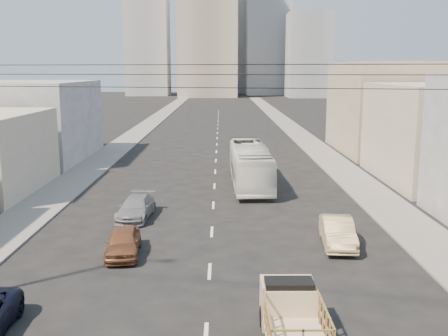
{
  "coord_description": "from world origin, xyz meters",
  "views": [
    {
      "loc": [
        0.54,
        -14.85,
        9.14
      ],
      "look_at": [
        0.71,
        15.22,
        3.5
      ],
      "focal_mm": 42.0,
      "sensor_mm": 36.0,
      "label": 1
    }
  ],
  "objects_px": {
    "sedan_tan": "(338,232)",
    "sedan_grey": "(136,208)",
    "city_bus": "(250,165)",
    "sedan_brown": "(123,242)",
    "flatbed_pickup": "(292,313)"
  },
  "relations": [
    {
      "from": "city_bus",
      "to": "sedan_brown",
      "type": "height_order",
      "value": "city_bus"
    },
    {
      "from": "sedan_brown",
      "to": "sedan_grey",
      "type": "height_order",
      "value": "sedan_brown"
    },
    {
      "from": "sedan_tan",
      "to": "city_bus",
      "type": "bearing_deg",
      "value": 109.43
    },
    {
      "from": "sedan_brown",
      "to": "sedan_tan",
      "type": "relative_size",
      "value": 0.89
    },
    {
      "from": "flatbed_pickup",
      "to": "sedan_brown",
      "type": "bearing_deg",
      "value": 130.06
    },
    {
      "from": "city_bus",
      "to": "sedan_grey",
      "type": "bearing_deg",
      "value": -130.39
    },
    {
      "from": "city_bus",
      "to": "sedan_grey",
      "type": "xyz_separation_m",
      "value": [
        -7.65,
        -9.41,
        -0.99
      ]
    },
    {
      "from": "sedan_grey",
      "to": "sedan_brown",
      "type": "bearing_deg",
      "value": -82.17
    },
    {
      "from": "sedan_tan",
      "to": "flatbed_pickup",
      "type": "bearing_deg",
      "value": -105.7
    },
    {
      "from": "sedan_tan",
      "to": "sedan_grey",
      "type": "xyz_separation_m",
      "value": [
        -11.47,
        5.25,
        -0.07
      ]
    },
    {
      "from": "sedan_brown",
      "to": "city_bus",
      "type": "bearing_deg",
      "value": 60.79
    },
    {
      "from": "flatbed_pickup",
      "to": "city_bus",
      "type": "xyz_separation_m",
      "value": [
        -0.05,
        24.7,
        0.56
      ]
    },
    {
      "from": "flatbed_pickup",
      "to": "sedan_tan",
      "type": "bearing_deg",
      "value": 69.46
    },
    {
      "from": "city_bus",
      "to": "sedan_brown",
      "type": "distance_m",
      "value": 17.62
    },
    {
      "from": "flatbed_pickup",
      "to": "city_bus",
      "type": "relative_size",
      "value": 0.37
    }
  ]
}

